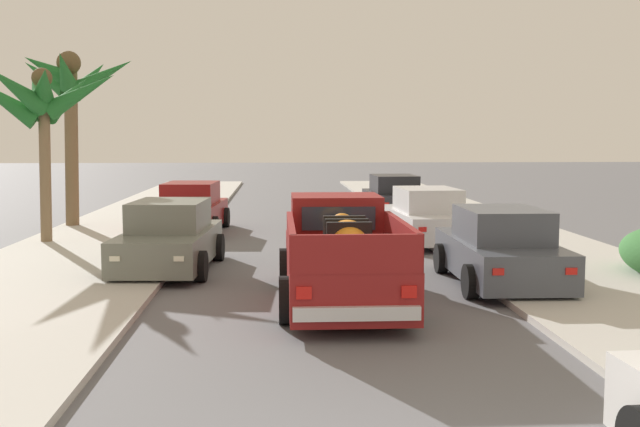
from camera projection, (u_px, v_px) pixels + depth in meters
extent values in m
cube|color=beige|center=(79.00, 261.00, 17.28)|extent=(4.72, 60.00, 0.12)
cube|color=beige|center=(540.00, 256.00, 17.89)|extent=(4.72, 60.00, 0.12)
cube|color=silver|center=(120.00, 261.00, 17.34)|extent=(0.16, 60.00, 0.10)
cube|color=silver|center=(501.00, 257.00, 17.84)|extent=(0.16, 60.00, 0.10)
cube|color=maroon|center=(342.00, 270.00, 13.08)|extent=(1.95, 5.11, 0.80)
cube|color=maroon|center=(336.00, 215.00, 14.58)|extent=(1.73, 1.51, 0.80)
cube|color=#283342|center=(339.00, 218.00, 13.83)|extent=(1.38, 0.07, 0.44)
cube|color=#283342|center=(333.00, 210.00, 15.34)|extent=(1.46, 0.07, 0.48)
cube|color=maroon|center=(291.00, 239.00, 12.10)|extent=(0.12, 3.30, 0.56)
cube|color=maroon|center=(402.00, 238.00, 12.20)|extent=(0.12, 3.30, 0.56)
cube|color=maroon|center=(357.00, 254.00, 10.51)|extent=(1.88, 0.11, 0.56)
cube|color=silver|center=(357.00, 314.00, 10.51)|extent=(1.82, 0.13, 0.20)
cylinder|color=black|center=(286.00, 267.00, 14.57)|extent=(0.26, 0.76, 0.76)
cylinder|color=black|center=(385.00, 267.00, 14.67)|extent=(0.26, 0.76, 0.76)
cylinder|color=black|center=(287.00, 300.00, 11.65)|extent=(0.26, 0.76, 0.76)
cylinder|color=black|center=(411.00, 299.00, 11.75)|extent=(0.26, 0.76, 0.76)
cube|color=red|center=(304.00, 293.00, 10.47)|extent=(0.22, 0.04, 0.18)
cube|color=red|center=(409.00, 292.00, 10.55)|extent=(0.22, 0.04, 0.18)
ellipsoid|color=orange|center=(347.00, 237.00, 12.11)|extent=(0.71, 1.70, 0.60)
sphere|color=orange|center=(342.00, 226.00, 13.05)|extent=(0.44, 0.44, 0.44)
cube|color=black|center=(349.00, 241.00, 11.65)|extent=(0.71, 0.12, 0.61)
cube|color=black|center=(347.00, 237.00, 12.11)|extent=(0.71, 0.12, 0.61)
cube|color=black|center=(344.00, 234.00, 12.57)|extent=(0.71, 0.12, 0.61)
cube|color=slate|center=(169.00, 246.00, 16.32)|extent=(2.00, 4.30, 0.72)
cube|color=slate|center=(170.00, 215.00, 16.35)|extent=(1.64, 2.19, 0.64)
cube|color=#283342|center=(160.00, 221.00, 15.39)|extent=(1.37, 0.16, 0.52)
cube|color=#283342|center=(178.00, 212.00, 17.32)|extent=(1.34, 0.16, 0.50)
cylinder|color=black|center=(201.00, 266.00, 15.05)|extent=(0.26, 0.65, 0.64)
cylinder|color=black|center=(112.00, 266.00, 15.05)|extent=(0.26, 0.65, 0.64)
cylinder|color=black|center=(219.00, 247.00, 17.64)|extent=(0.26, 0.65, 0.64)
cylinder|color=black|center=(143.00, 247.00, 17.64)|extent=(0.26, 0.65, 0.64)
cube|color=red|center=(212.00, 230.00, 18.41)|extent=(0.20, 0.05, 0.12)
cube|color=white|center=(179.00, 259.00, 14.21)|extent=(0.20, 0.05, 0.10)
cube|color=red|center=(161.00, 230.00, 18.41)|extent=(0.20, 0.05, 0.12)
cube|color=white|center=(115.00, 259.00, 14.22)|extent=(0.20, 0.05, 0.10)
cube|color=white|center=(631.00, 379.00, 7.15)|extent=(0.20, 0.05, 0.10)
cube|color=#474C56|center=(500.00, 258.00, 14.78)|extent=(1.81, 4.22, 0.72)
cube|color=#474C56|center=(502.00, 224.00, 14.61)|extent=(1.55, 2.12, 0.64)
cube|color=#283342|center=(489.00, 220.00, 15.57)|extent=(1.37, 0.10, 0.52)
cube|color=#283342|center=(517.00, 232.00, 13.65)|extent=(1.34, 0.10, 0.50)
cylinder|color=black|center=(441.00, 258.00, 16.05)|extent=(0.23, 0.64, 0.64)
cylinder|color=black|center=(523.00, 258.00, 16.13)|extent=(0.23, 0.64, 0.64)
cylinder|color=black|center=(471.00, 281.00, 13.47)|extent=(0.23, 0.64, 0.64)
cylinder|color=black|center=(568.00, 281.00, 13.54)|extent=(0.23, 0.64, 0.64)
cube|color=red|center=(498.00, 272.00, 12.64)|extent=(0.20, 0.04, 0.12)
cube|color=white|center=(447.00, 240.00, 16.84)|extent=(0.20, 0.04, 0.10)
cube|color=red|center=(571.00, 271.00, 12.70)|extent=(0.20, 0.04, 0.12)
cube|color=white|center=(500.00, 239.00, 16.89)|extent=(0.20, 0.04, 0.10)
cube|color=silver|center=(426.00, 224.00, 20.58)|extent=(1.97, 4.29, 0.72)
cube|color=silver|center=(428.00, 200.00, 20.42)|extent=(1.63, 2.18, 0.64)
cube|color=#283342|center=(419.00, 197.00, 21.38)|extent=(1.37, 0.15, 0.52)
cube|color=#283342|center=(437.00, 203.00, 19.46)|extent=(1.34, 0.15, 0.50)
cylinder|color=black|center=(385.00, 226.00, 21.80)|extent=(0.25, 0.65, 0.64)
cylinder|color=black|center=(445.00, 225.00, 21.99)|extent=(0.25, 0.65, 0.64)
cylinder|color=black|center=(405.00, 238.00, 19.22)|extent=(0.25, 0.65, 0.64)
cylinder|color=black|center=(472.00, 237.00, 19.42)|extent=(0.25, 0.65, 0.64)
cube|color=red|center=(423.00, 229.00, 18.42)|extent=(0.20, 0.05, 0.12)
cube|color=white|center=(389.00, 214.00, 22.60)|extent=(0.20, 0.05, 0.10)
cube|color=red|center=(472.00, 229.00, 18.55)|extent=(0.20, 0.05, 0.12)
cube|color=white|center=(429.00, 213.00, 22.73)|extent=(0.20, 0.05, 0.10)
cube|color=maroon|center=(191.00, 215.00, 22.88)|extent=(2.01, 4.30, 0.72)
cube|color=maroon|center=(191.00, 193.00, 22.91)|extent=(1.64, 2.19, 0.64)
cube|color=#283342|center=(185.00, 196.00, 21.95)|extent=(1.37, 0.16, 0.52)
cube|color=#283342|center=(196.00, 191.00, 23.88)|extent=(1.34, 0.16, 0.50)
cylinder|color=black|center=(214.00, 227.00, 21.61)|extent=(0.26, 0.65, 0.64)
cylinder|color=black|center=(152.00, 227.00, 21.61)|extent=(0.26, 0.65, 0.64)
cylinder|color=black|center=(226.00, 217.00, 24.20)|extent=(0.26, 0.65, 0.64)
cylinder|color=black|center=(170.00, 217.00, 24.21)|extent=(0.26, 0.65, 0.64)
cube|color=red|center=(221.00, 205.00, 24.97)|extent=(0.20, 0.05, 0.12)
cube|color=white|center=(199.00, 220.00, 20.78)|extent=(0.20, 0.05, 0.10)
cube|color=red|center=(183.00, 205.00, 24.97)|extent=(0.20, 0.05, 0.12)
cube|color=white|center=(155.00, 220.00, 20.78)|extent=(0.20, 0.05, 0.10)
cube|color=black|center=(393.00, 202.00, 27.48)|extent=(1.87, 4.24, 0.72)
cube|color=black|center=(394.00, 184.00, 27.32)|extent=(1.57, 2.14, 0.64)
cube|color=#283342|center=(389.00, 183.00, 28.28)|extent=(1.37, 0.12, 0.52)
cube|color=#283342|center=(399.00, 186.00, 26.36)|extent=(1.34, 0.11, 0.50)
cylinder|color=black|center=(364.00, 205.00, 28.72)|extent=(0.24, 0.65, 0.64)
cylinder|color=black|center=(410.00, 204.00, 28.87)|extent=(0.24, 0.65, 0.64)
cylinder|color=black|center=(375.00, 211.00, 26.14)|extent=(0.24, 0.65, 0.64)
cylinder|color=black|center=(425.00, 211.00, 26.29)|extent=(0.24, 0.65, 0.64)
cube|color=red|center=(386.00, 204.00, 25.33)|extent=(0.20, 0.05, 0.12)
cube|color=white|center=(369.00, 196.00, 29.52)|extent=(0.20, 0.05, 0.10)
cube|color=red|center=(423.00, 204.00, 25.43)|extent=(0.20, 0.05, 0.12)
cube|color=white|center=(399.00, 195.00, 29.62)|extent=(0.20, 0.05, 0.10)
cylinder|color=#846B4C|center=(45.00, 162.00, 20.01)|extent=(0.30, 0.55, 4.51)
cone|color=#23702D|center=(81.00, 93.00, 19.97)|extent=(2.07, 0.76, 1.47)
cone|color=#23702D|center=(68.00, 97.00, 20.72)|extent=(1.34, 1.99, 1.56)
cone|color=#23702D|center=(37.00, 96.00, 20.69)|extent=(1.37, 2.05, 1.52)
cone|color=#23702D|center=(15.00, 88.00, 18.78)|extent=(1.28, 2.25, 1.37)
cone|color=#23702D|center=(44.00, 84.00, 19.07)|extent=(1.11, 1.78, 1.13)
sphere|color=brown|center=(42.00, 78.00, 19.77)|extent=(0.54, 0.54, 0.54)
cylinder|color=brown|center=(72.00, 146.00, 23.73)|extent=(0.42, 0.81, 5.29)
cone|color=#23702D|center=(103.00, 76.00, 23.68)|extent=(2.14, 0.82, 1.47)
cone|color=#23702D|center=(89.00, 79.00, 24.30)|extent=(1.34, 1.81, 1.53)
cone|color=#23702D|center=(45.00, 77.00, 23.94)|extent=(2.07, 1.49, 1.49)
cone|color=#23702D|center=(46.00, 68.00, 23.08)|extent=(1.58, 1.26, 1.10)
cone|color=#23702D|center=(64.00, 70.00, 22.53)|extent=(0.82, 2.08, 1.35)
sphere|color=brown|center=(69.00, 63.00, 23.45)|extent=(0.75, 0.75, 0.75)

